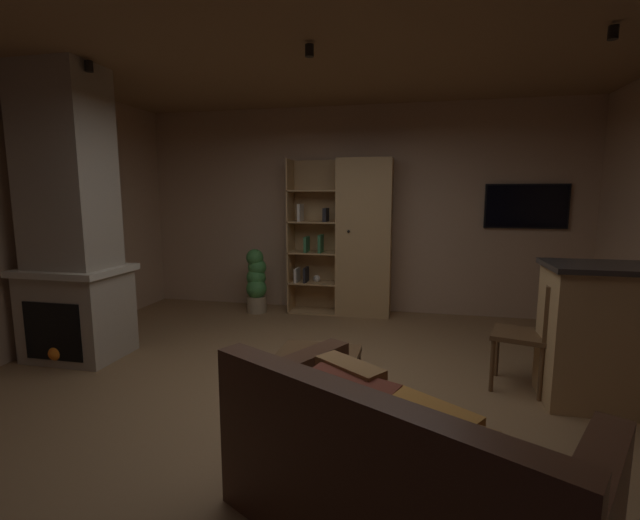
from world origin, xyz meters
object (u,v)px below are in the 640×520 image
Objects in this scene: bookshelf_cabinet at (357,239)px; potted_floor_plant at (256,280)px; stone_fireplace at (71,231)px; table_book_1 at (322,351)px; dining_chair at (531,328)px; leather_couch at (398,476)px; wall_mounted_tv at (526,206)px; table_book_0 at (318,359)px; coffee_table at (315,368)px.

potted_floor_plant is (-1.36, -0.21, -0.58)m from bookshelf_cabinet.
table_book_1 is at bearing -13.17° from stone_fireplace.
potted_floor_plant is at bearing 59.80° from stone_fireplace.
bookshelf_cabinet is at bearing 129.97° from dining_chair.
table_book_1 is (-0.60, 1.10, 0.17)m from leather_couch.
dining_chair is 2.47m from wall_mounted_tv.
dining_chair reaches higher than potted_floor_plant.
stone_fireplace reaches higher than wall_mounted_tv.
dining_chair reaches higher than table_book_0.
table_book_0 is at bearing -151.37° from dining_chair.
table_book_0 is 0.14× the size of wall_mounted_tv.
wall_mounted_tv is at bearing 56.26° from table_book_1.
table_book_1 is at bearing 118.73° from leather_couch.
bookshelf_cabinet reaches higher than table_book_1.
leather_couch is at bearing -58.60° from coffee_table.
potted_floor_plant reaches higher than leather_couch.
stone_fireplace is 2.80m from table_book_1.
table_book_1 is 0.10× the size of wall_mounted_tv.
table_book_1 is at bearing -123.74° from wall_mounted_tv.
table_book_1 is 0.12× the size of potted_floor_plant.
stone_fireplace is at bearing 152.05° from leather_couch.
stone_fireplace reaches higher than potted_floor_plant.
potted_floor_plant is (-1.47, 2.58, -0.03)m from table_book_1.
potted_floor_plant is (-1.44, 2.63, 0.09)m from coffee_table.
stone_fireplace is 3.77m from leather_couch.
dining_chair is 0.92× the size of wall_mounted_tv.
stone_fireplace is 1.48× the size of leather_couch.
bookshelf_cabinet is 2.37× the size of potted_floor_plant.
bookshelf_cabinet reaches higher than coffee_table.
stone_fireplace is at bearing 166.83° from table_book_1.
leather_couch is 1.16m from table_book_0.
table_book_0 is at bearing -61.48° from potted_floor_plant.
potted_floor_plant is 0.88× the size of wall_mounted_tv.
wall_mounted_tv is (1.40, 4.10, 1.16)m from leather_couch.
table_book_1 is at bearing -154.78° from dining_chair.
potted_floor_plant reaches higher than coffee_table.
stone_fireplace is 4.34× the size of coffee_table.
coffee_table is at bearing -88.48° from bookshelf_cabinet.
stone_fireplace reaches higher than coffee_table.
leather_couch is at bearing -27.95° from stone_fireplace.
leather_couch is 1.23m from coffee_table.
bookshelf_cabinet is 2.71m from dining_chair.
stone_fireplace is at bearing -152.70° from wall_mounted_tv.
dining_chair is (1.60, 0.75, 0.05)m from table_book_1.
stone_fireplace is 2.83m from table_book_0.
dining_chair is (1.60, 0.87, 0.07)m from table_book_0.
leather_couch reaches higher than table_book_0.
potted_floor_plant is at bearing 118.52° from table_book_0.
wall_mounted_tv is (2.00, 3.00, 0.99)m from table_book_1.
bookshelf_cabinet is at bearing 100.43° from leather_couch.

